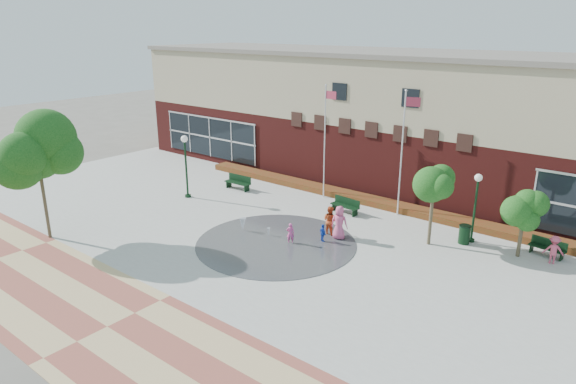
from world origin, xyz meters
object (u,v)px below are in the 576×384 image
Objects in this scene: trash_can at (464,234)px; child_splash at (290,233)px; flagpole_right at (403,147)px; bench_left at (238,185)px; tree_big_left at (37,155)px; flagpole_left at (325,136)px.

child_splash is at bearing -141.63° from trash_can.
bench_left is at bearing 177.47° from flagpole_right.
bench_left is 15.73m from trash_can.
trash_can is (15.71, 0.72, 0.19)m from bench_left.
child_splash is (10.59, 7.54, -4.04)m from tree_big_left.
tree_big_left is at bearing -143.35° from trash_can.
bench_left is (-5.63, -2.37, -3.81)m from flagpole_left.
trash_can is (10.08, -1.65, -3.61)m from flagpole_left.
flagpole_left is at bearing 170.68° from trash_can.
flagpole_left is 10.83m from trash_can.
trash_can is at bearing -35.21° from flagpole_right.
flagpole_left is 3.68× the size of bench_left.
bench_left is 1.97× the size of trash_can.
trash_can is (4.67, -1.72, -3.68)m from flagpole_right.
flagpole_left is 7.20m from bench_left.
tree_big_left is (-17.72, -13.18, 4.08)m from trash_can.
flagpole_right reaches higher than bench_left.
flagpole_left is at bearing 62.76° from tree_big_left.
child_splash is at bearing -65.47° from flagpole_left.
trash_can reaches higher than bench_left.
tree_big_left reaches higher than child_splash.
tree_big_left is at bearing -114.70° from flagpole_left.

